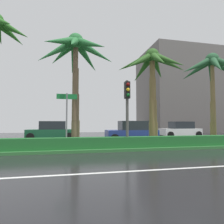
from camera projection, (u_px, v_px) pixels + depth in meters
The scene contains 12 objects.
ground_plane at pixel (36, 148), 11.94m from camera, with size 90.00×42.00×0.10m, color black.
median_strip at pixel (33, 148), 10.98m from camera, with size 85.50×4.00×0.15m, color #2D6B33.
median_hedge at pixel (28, 144), 9.63m from camera, with size 76.50×0.70×0.60m.
palm_tree_centre at pixel (75, 56), 11.10m from camera, with size 4.63×4.58×6.61m.
palm_tree_centre_right at pixel (153, 70), 12.46m from camera, with size 4.65×4.40×6.27m.
palm_tree_mid_right at pixel (212, 71), 13.41m from camera, with size 4.82×4.43×6.30m.
traffic_signal_median_right at pixel (127, 101), 10.77m from camera, with size 0.28×0.43×3.79m.
street_name_sign at pixel (67, 113), 10.38m from camera, with size 1.10×0.08×3.00m.
car_in_traffic_second at pixel (52, 131), 17.83m from camera, with size 4.30×2.02×1.72m.
car_in_traffic_third at pixel (132, 132), 16.18m from camera, with size 4.30×2.02×1.72m.
car_in_traffic_fourth at pixel (180, 130), 20.92m from camera, with size 4.30×2.02×1.72m.
building_far_right at pixel (198, 93), 37.53m from camera, with size 21.76×10.97×15.04m.
Camera 1 is at (2.10, -3.80, 1.49)m, focal length 30.63 mm.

